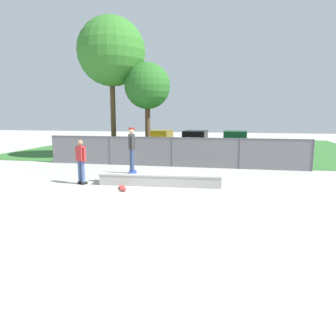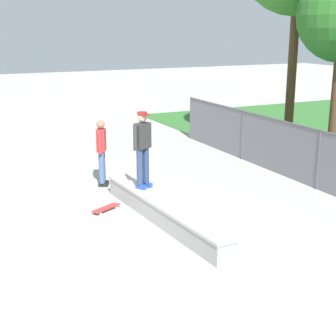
# 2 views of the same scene
# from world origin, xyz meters

# --- Properties ---
(ground_plane) EXTENTS (80.00, 80.00, 0.00)m
(ground_plane) POSITION_xyz_m (0.00, 0.00, 0.00)
(ground_plane) COLOR #ADAAA3
(concrete_ledge) EXTENTS (4.95, 0.80, 0.48)m
(concrete_ledge) POSITION_xyz_m (0.40, 1.56, 0.24)
(concrete_ledge) COLOR #999993
(concrete_ledge) RESTS_ON ground
(skateboarder) EXTENTS (0.40, 0.55, 1.84)m
(skateboarder) POSITION_xyz_m (-0.76, 1.59, 1.52)
(skateboarder) COLOR #2647A5
(skateboarder) RESTS_ON concrete_ledge
(skateboard) EXTENTS (0.54, 0.80, 0.09)m
(skateboard) POSITION_xyz_m (-0.86, 0.66, 0.07)
(skateboard) COLOR red
(skateboard) RESTS_ON ground
(chainlink_fence) EXTENTS (14.45, 0.07, 1.63)m
(chainlink_fence) POSITION_xyz_m (0.00, 6.34, 0.89)
(chainlink_fence) COLOR #4C4C51
(chainlink_fence) RESTS_ON ground
(bystander) EXTENTS (0.55, 0.40, 1.82)m
(bystander) POSITION_xyz_m (-2.83, 1.24, 1.01)
(bystander) COLOR black
(bystander) RESTS_ON ground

